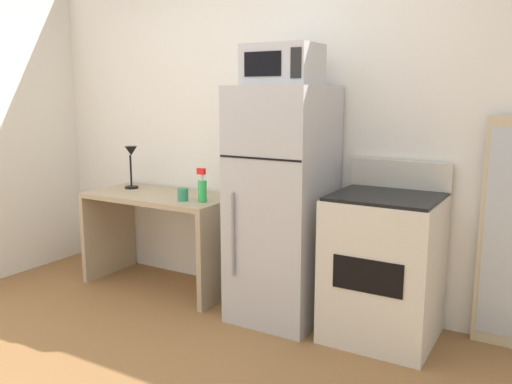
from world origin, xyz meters
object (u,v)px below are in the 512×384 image
desk_lamp (131,160)px  oven_range (383,266)px  refrigerator (283,205)px  desk (161,222)px  coffee_mug (183,194)px  spray_bottle (202,189)px  microwave (283,65)px

desk_lamp → oven_range: bearing=-1.7°
desk_lamp → refrigerator: 1.47m
desk → coffee_mug: bearing=-20.1°
spray_bottle → desk_lamp: bearing=169.9°
microwave → desk: bearing=177.6°
desk_lamp → coffee_mug: bearing=-14.8°
spray_bottle → microwave: (0.62, 0.04, 0.85)m
oven_range → refrigerator: bearing=-178.4°
desk → coffee_mug: 0.44m
desk → spray_bottle: 0.58m
desk → refrigerator: bearing=-1.3°
desk_lamp → spray_bottle: bearing=-10.1°
microwave → oven_range: size_ratio=0.42×
desk → oven_range: 1.80m
spray_bottle → microwave: bearing=3.7°
spray_bottle → refrigerator: refrigerator is taller
desk_lamp → spray_bottle: 0.85m
refrigerator → microwave: bearing=-89.7°
oven_range → coffee_mug: bearing=-175.7°
desk_lamp → spray_bottle: desk_lamp is taller
coffee_mug → microwave: size_ratio=0.21×
refrigerator → oven_range: 0.77m
oven_range → microwave: bearing=-176.7°
desk_lamp → coffee_mug: size_ratio=3.72×
desk_lamp → refrigerator: size_ratio=0.22×
spray_bottle → refrigerator: (0.62, 0.06, -0.06)m
desk → coffee_mug: size_ratio=12.64×
desk → refrigerator: size_ratio=0.76×
microwave → oven_range: 1.42m
desk → microwave: (1.10, -0.05, 1.18)m
refrigerator → oven_range: bearing=1.6°
desk_lamp → coffee_mug: desk_lamp is taller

